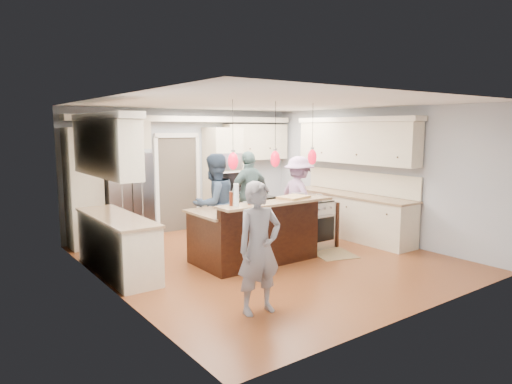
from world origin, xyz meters
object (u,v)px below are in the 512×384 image
at_px(island_range, 311,224).
at_px(refrigerator, 126,198).
at_px(kitchen_island, 254,233).
at_px(person_bar_end, 259,248).
at_px(person_far_left, 214,204).

bearing_deg(island_range, refrigerator, 137.41).
height_order(refrigerator, kitchen_island, refrigerator).
xyz_separation_m(refrigerator, island_range, (2.71, -2.49, -0.44)).
bearing_deg(refrigerator, person_bar_end, -89.61).
bearing_deg(person_far_left, person_bar_end, 61.04).
bearing_deg(kitchen_island, person_bar_end, -124.20).
distance_m(kitchen_island, person_far_left, 0.95).
distance_m(person_bar_end, person_far_left, 2.82).
bearing_deg(person_bar_end, kitchen_island, 60.90).
bearing_deg(refrigerator, kitchen_island, -63.12).
bearing_deg(person_bar_end, person_far_left, 75.38).
height_order(kitchen_island, person_far_left, person_far_left).
xyz_separation_m(kitchen_island, person_bar_end, (-1.27, -1.87, 0.34)).
distance_m(kitchen_island, island_range, 1.41).
relative_size(island_range, person_far_left, 0.50).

